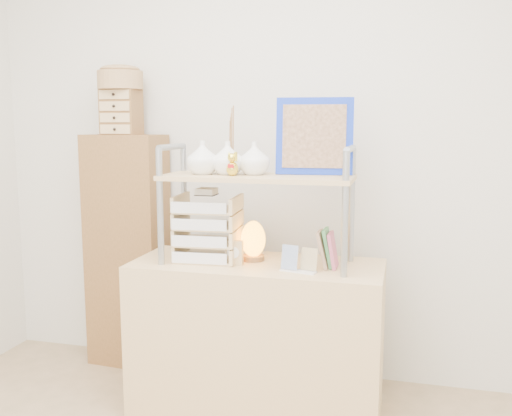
% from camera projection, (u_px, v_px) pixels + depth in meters
% --- Properties ---
extents(room_shell, '(3.42, 3.41, 2.61)m').
position_uv_depth(room_shell, '(194.00, 35.00, 1.83)').
color(room_shell, silver).
rests_on(room_shell, ground).
extents(desk, '(1.20, 0.50, 0.75)m').
position_uv_depth(desk, '(257.00, 337.00, 2.79)').
color(desk, tan).
rests_on(desk, ground).
extents(cabinet, '(0.47, 0.27, 1.35)m').
position_uv_depth(cabinet, '(128.00, 251.00, 3.32)').
color(cabinet, brown).
rests_on(cabinet, ground).
extents(hutch, '(0.90, 0.34, 0.78)m').
position_uv_depth(hutch, '(252.00, 168.00, 2.69)').
color(hutch, '#91979E').
rests_on(hutch, desk).
extents(letter_tray, '(0.31, 0.29, 0.35)m').
position_uv_depth(letter_tray, '(207.00, 231.00, 2.78)').
color(letter_tray, tan).
rests_on(letter_tray, desk).
extents(salt_lamp, '(0.13, 0.12, 0.20)m').
position_uv_depth(salt_lamp, '(253.00, 240.00, 2.77)').
color(salt_lamp, brown).
rests_on(salt_lamp, desk).
extents(desk_clock, '(0.08, 0.04, 0.12)m').
position_uv_depth(desk_clock, '(234.00, 253.00, 2.69)').
color(desk_clock, tan).
rests_on(desk_clock, desk).
extents(postcard_stand, '(0.17, 0.08, 0.12)m').
position_uv_depth(postcard_stand, '(299.00, 264.00, 2.57)').
color(postcard_stand, white).
rests_on(postcard_stand, desk).
extents(drawer_chest, '(0.20, 0.16, 0.25)m').
position_uv_depth(drawer_chest, '(121.00, 112.00, 3.18)').
color(drawer_chest, brown).
rests_on(drawer_chest, cabinet).
extents(woven_basket, '(0.25, 0.25, 0.10)m').
position_uv_depth(woven_basket, '(120.00, 80.00, 3.16)').
color(woven_basket, '#936742').
rests_on(woven_basket, drawer_chest).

